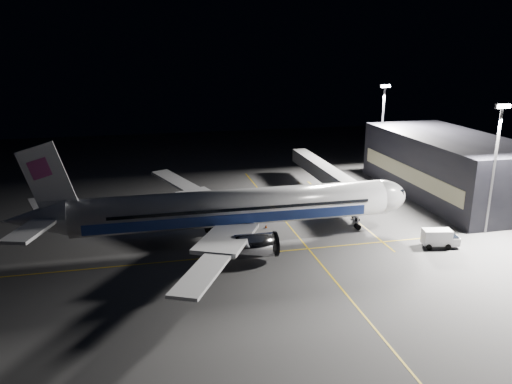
{
  "coord_description": "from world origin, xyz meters",
  "views": [
    {
      "loc": [
        -12.87,
        -71.19,
        29.26
      ],
      "look_at": [
        4.52,
        4.98,
        6.0
      ],
      "focal_mm": 35.0,
      "sensor_mm": 36.0,
      "label": 1
    }
  ],
  "objects_px": {
    "floodlight_mast_south": "(495,158)",
    "baggage_tug": "(222,201)",
    "floodlight_mast_north": "(382,122)",
    "safety_cone_a": "(227,227)",
    "service_truck": "(440,238)",
    "safety_cone_b": "(266,226)",
    "safety_cone_c": "(213,215)",
    "airliner": "(227,209)",
    "jet_bridge": "(328,175)"
  },
  "relations": [
    {
      "from": "floodlight_mast_south",
      "to": "service_truck",
      "type": "xyz_separation_m",
      "value": [
        -10.59,
        -3.62,
        -10.91
      ]
    },
    {
      "from": "floodlight_mast_south",
      "to": "safety_cone_c",
      "type": "height_order",
      "value": "floodlight_mast_south"
    },
    {
      "from": "baggage_tug",
      "to": "safety_cone_a",
      "type": "distance_m",
      "value": 12.61
    },
    {
      "from": "airliner",
      "to": "safety_cone_a",
      "type": "xyz_separation_m",
      "value": [
        0.64,
        5.05,
        -4.85
      ]
    },
    {
      "from": "service_truck",
      "to": "safety_cone_b",
      "type": "relative_size",
      "value": 9.41
    },
    {
      "from": "safety_cone_a",
      "to": "safety_cone_c",
      "type": "distance_m",
      "value": 6.73
    },
    {
      "from": "baggage_tug",
      "to": "floodlight_mast_north",
      "type": "bearing_deg",
      "value": 26.21
    },
    {
      "from": "jet_bridge",
      "to": "floodlight_mast_north",
      "type": "height_order",
      "value": "floodlight_mast_north"
    },
    {
      "from": "floodlight_mast_north",
      "to": "safety_cone_a",
      "type": "height_order",
      "value": "floodlight_mast_north"
    },
    {
      "from": "baggage_tug",
      "to": "service_truck",
      "type": "bearing_deg",
      "value": -37.52
    },
    {
      "from": "floodlight_mast_north",
      "to": "baggage_tug",
      "type": "height_order",
      "value": "floodlight_mast_north"
    },
    {
      "from": "floodlight_mast_north",
      "to": "safety_cone_b",
      "type": "height_order",
      "value": "floodlight_mast_north"
    },
    {
      "from": "baggage_tug",
      "to": "safety_cone_b",
      "type": "height_order",
      "value": "baggage_tug"
    },
    {
      "from": "floodlight_mast_north",
      "to": "service_truck",
      "type": "relative_size",
      "value": 3.65
    },
    {
      "from": "jet_bridge",
      "to": "floodlight_mast_north",
      "type": "relative_size",
      "value": 1.66
    },
    {
      "from": "service_truck",
      "to": "baggage_tug",
      "type": "height_order",
      "value": "service_truck"
    },
    {
      "from": "safety_cone_a",
      "to": "safety_cone_c",
      "type": "bearing_deg",
      "value": 101.48
    },
    {
      "from": "baggage_tug",
      "to": "safety_cone_b",
      "type": "xyz_separation_m",
      "value": [
        5.21,
        -13.59,
        -0.44
      ]
    },
    {
      "from": "jet_bridge",
      "to": "floodlight_mast_north",
      "type": "distance_m",
      "value": 24.06
    },
    {
      "from": "baggage_tug",
      "to": "safety_cone_c",
      "type": "xyz_separation_m",
      "value": [
        -2.57,
        -5.94,
        -0.47
      ]
    },
    {
      "from": "airliner",
      "to": "jet_bridge",
      "type": "xyz_separation_m",
      "value": [
        23.08,
        18.06,
        -0.58
      ]
    },
    {
      "from": "safety_cone_a",
      "to": "safety_cone_b",
      "type": "bearing_deg",
      "value": -9.27
    },
    {
      "from": "jet_bridge",
      "to": "floodlight_mast_north",
      "type": "xyz_separation_m",
      "value": [
        18.0,
        13.93,
        7.79
      ]
    },
    {
      "from": "safety_cone_a",
      "to": "safety_cone_c",
      "type": "xyz_separation_m",
      "value": [
        -1.34,
        6.6,
        -0.05
      ]
    },
    {
      "from": "floodlight_mast_north",
      "to": "safety_cone_b",
      "type": "bearing_deg",
      "value": -140.54
    },
    {
      "from": "jet_bridge",
      "to": "safety_cone_a",
      "type": "bearing_deg",
      "value": -149.91
    },
    {
      "from": "jet_bridge",
      "to": "safety_cone_a",
      "type": "distance_m",
      "value": 26.28
    },
    {
      "from": "floodlight_mast_south",
      "to": "safety_cone_b",
      "type": "relative_size",
      "value": 34.37
    },
    {
      "from": "safety_cone_c",
      "to": "floodlight_mast_south",
      "type": "bearing_deg",
      "value": -22.92
    },
    {
      "from": "safety_cone_b",
      "to": "airliner",
      "type": "bearing_deg",
      "value": -150.52
    },
    {
      "from": "airliner",
      "to": "service_truck",
      "type": "distance_m",
      "value": 32.19
    },
    {
      "from": "service_truck",
      "to": "safety_cone_b",
      "type": "height_order",
      "value": "service_truck"
    },
    {
      "from": "baggage_tug",
      "to": "safety_cone_c",
      "type": "distance_m",
      "value": 6.49
    },
    {
      "from": "floodlight_mast_north",
      "to": "safety_cone_c",
      "type": "distance_m",
      "value": 48.02
    },
    {
      "from": "airliner",
      "to": "jet_bridge",
      "type": "distance_m",
      "value": 29.31
    },
    {
      "from": "airliner",
      "to": "baggage_tug",
      "type": "relative_size",
      "value": 25.79
    },
    {
      "from": "floodlight_mast_north",
      "to": "safety_cone_c",
      "type": "bearing_deg",
      "value": -154.05
    },
    {
      "from": "airliner",
      "to": "floodlight_mast_south",
      "type": "distance_m",
      "value": 42.13
    },
    {
      "from": "safety_cone_b",
      "to": "floodlight_mast_north",
      "type": "bearing_deg",
      "value": 39.46
    },
    {
      "from": "jet_bridge",
      "to": "safety_cone_c",
      "type": "distance_m",
      "value": 25.0
    },
    {
      "from": "airliner",
      "to": "jet_bridge",
      "type": "bearing_deg",
      "value": 38.04
    },
    {
      "from": "floodlight_mast_south",
      "to": "safety_cone_b",
      "type": "bearing_deg",
      "value": 163.59
    },
    {
      "from": "jet_bridge",
      "to": "airliner",
      "type": "bearing_deg",
      "value": -141.96
    },
    {
      "from": "jet_bridge",
      "to": "service_truck",
      "type": "relative_size",
      "value": 6.07
    },
    {
      "from": "safety_cone_a",
      "to": "safety_cone_b",
      "type": "height_order",
      "value": "safety_cone_a"
    },
    {
      "from": "safety_cone_c",
      "to": "service_truck",
      "type": "bearing_deg",
      "value": -34.31
    },
    {
      "from": "floodlight_mast_south",
      "to": "baggage_tug",
      "type": "distance_m",
      "value": 47.23
    },
    {
      "from": "airliner",
      "to": "safety_cone_b",
      "type": "distance_m",
      "value": 9.47
    },
    {
      "from": "airliner",
      "to": "jet_bridge",
      "type": "height_order",
      "value": "airliner"
    },
    {
      "from": "service_truck",
      "to": "floodlight_mast_south",
      "type": "bearing_deg",
      "value": 30.56
    }
  ]
}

